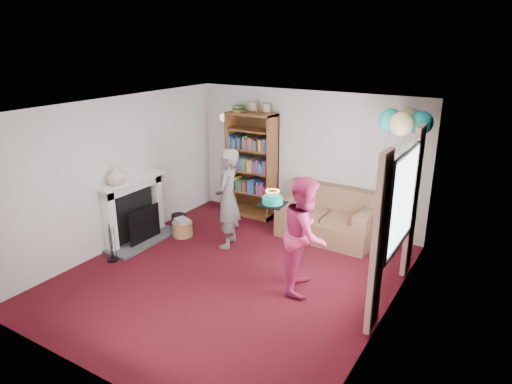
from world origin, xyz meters
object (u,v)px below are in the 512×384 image
Objects in this scene: person_magenta at (306,235)px; birthday_cake at (272,200)px; sofa at (329,219)px; bookcase at (253,166)px; person_striped at (227,199)px.

birthday_cake is (-0.69, 0.29, 0.28)m from person_magenta.
sofa is 1.91m from person_magenta.
bookcase reaches higher than person_striped.
person_striped reaches higher than sofa.
person_striped is 1.81m from person_magenta.
bookcase is 1.33× the size of person_striped.
person_striped reaches higher than birthday_cake.
bookcase is 2.94m from person_magenta.
person_magenta is at bearing -76.30° from sofa.
person_magenta is (0.38, -1.81, 0.49)m from sofa.
bookcase is at bearing 174.11° from sofa.
person_magenta is at bearing -44.01° from bookcase.
birthday_cake is (1.02, -0.30, 0.26)m from person_striped.
bookcase is 6.08× the size of birthday_cake.
sofa is 4.50× the size of birthday_cake.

